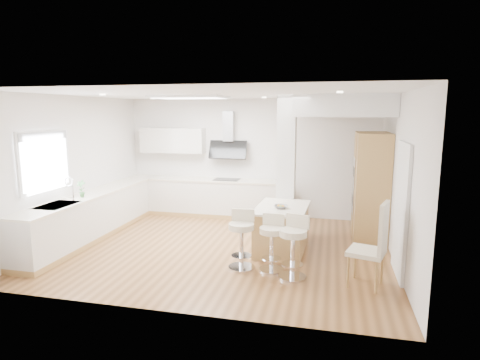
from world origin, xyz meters
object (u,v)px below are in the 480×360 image
(bar_stool_b, at_px, (272,240))
(dining_chair, at_px, (375,242))
(peninsula, at_px, (282,228))
(bar_stool_c, at_px, (293,243))
(bar_stool_a, at_px, (242,236))

(bar_stool_b, height_order, dining_chair, dining_chair)
(bar_stool_b, bearing_deg, dining_chair, -9.10)
(peninsula, relative_size, dining_chair, 1.10)
(peninsula, height_order, bar_stool_b, bar_stool_b)
(bar_stool_b, xyz_separation_m, dining_chair, (1.51, -0.30, 0.17))
(bar_stool_c, distance_m, dining_chair, 1.16)
(dining_chair, bearing_deg, bar_stool_a, -171.42)
(peninsula, relative_size, bar_stool_c, 1.43)
(bar_stool_b, xyz_separation_m, bar_stool_c, (0.36, -0.21, 0.04))
(peninsula, xyz_separation_m, bar_stool_c, (0.32, -1.17, 0.13))
(peninsula, distance_m, bar_stool_c, 1.22)
(peninsula, xyz_separation_m, dining_chair, (1.47, -1.26, 0.26))
(dining_chair, bearing_deg, bar_stool_b, -174.51)
(bar_stool_c, height_order, dining_chair, dining_chair)
(bar_stool_b, height_order, bar_stool_c, bar_stool_c)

